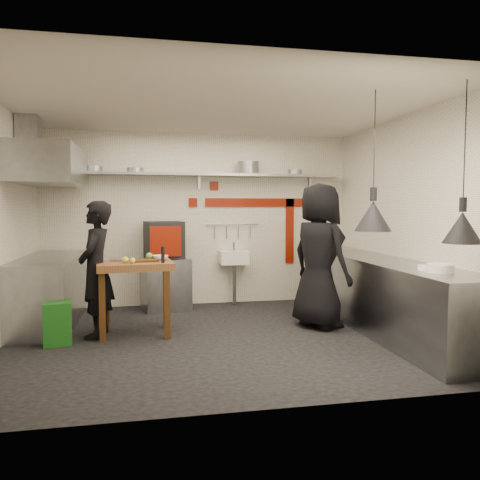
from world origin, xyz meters
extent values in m
plane|color=black|center=(0.00, 0.00, 0.00)|extent=(5.00, 5.00, 0.00)
plane|color=beige|center=(0.00, 0.00, 2.80)|extent=(5.00, 5.00, 0.00)
cube|color=white|center=(0.00, 2.10, 1.40)|extent=(5.00, 0.04, 2.80)
cube|color=white|center=(0.00, -2.10, 1.40)|extent=(5.00, 0.04, 2.80)
cube|color=white|center=(2.50, 0.00, 1.40)|extent=(0.04, 4.20, 2.80)
cube|color=maroon|center=(0.95, 2.08, 1.68)|extent=(1.70, 0.02, 0.14)
cube|color=maroon|center=(1.55, 2.08, 1.20)|extent=(0.14, 0.02, 1.10)
cube|color=maroon|center=(0.25, 2.08, 1.95)|extent=(0.14, 0.02, 0.14)
cube|color=maroon|center=(-0.10, 2.08, 1.68)|extent=(0.14, 0.02, 0.14)
cube|color=gray|center=(0.00, 1.92, 2.12)|extent=(4.60, 0.34, 0.04)
cube|color=gray|center=(-1.90, 2.07, 2.02)|extent=(0.04, 0.06, 0.24)
cube|color=gray|center=(0.00, 2.07, 2.02)|extent=(0.04, 0.06, 0.24)
cube|color=gray|center=(1.90, 2.07, 2.02)|extent=(0.04, 0.06, 0.24)
cylinder|color=gray|center=(-1.62, 1.92, 2.19)|extent=(0.33, 0.33, 0.09)
cylinder|color=gray|center=(-1.01, 1.92, 2.18)|extent=(0.35, 0.35, 0.07)
cylinder|color=gray|center=(0.79, 1.92, 2.24)|extent=(0.47, 0.47, 0.20)
cylinder|color=gray|center=(1.58, 1.92, 2.18)|extent=(0.28, 0.28, 0.08)
cube|color=gray|center=(-0.57, 1.78, 0.40)|extent=(0.79, 0.74, 0.80)
cube|color=black|center=(-0.58, 1.80, 1.09)|extent=(0.64, 0.61, 0.58)
cube|color=maroon|center=(-0.57, 1.47, 1.09)|extent=(0.47, 0.11, 0.46)
cube|color=black|center=(-0.58, 1.47, 1.09)|extent=(0.38, 0.08, 0.34)
cube|color=white|center=(0.55, 1.92, 0.78)|extent=(0.46, 0.34, 0.22)
cylinder|color=gray|center=(0.55, 1.92, 0.96)|extent=(0.03, 0.03, 0.14)
cylinder|color=gray|center=(0.55, 1.88, 0.34)|extent=(0.06, 0.06, 0.66)
cylinder|color=gray|center=(0.55, 2.06, 1.32)|extent=(0.90, 0.02, 0.02)
cube|color=gray|center=(2.15, 0.00, 0.45)|extent=(0.70, 3.80, 0.90)
cube|color=gray|center=(2.15, 0.00, 0.92)|extent=(0.76, 3.90, 0.03)
cylinder|color=white|center=(2.12, -1.30, 0.97)|extent=(0.31, 0.31, 0.09)
cylinder|color=white|center=(2.10, -1.11, 0.96)|extent=(0.21, 0.21, 0.05)
cube|color=gray|center=(-2.15, 1.05, 0.45)|extent=(0.70, 1.90, 0.90)
cube|color=gray|center=(-2.15, 1.05, 0.92)|extent=(0.76, 2.00, 0.03)
cube|color=gray|center=(-2.10, 1.05, 2.15)|extent=(0.78, 1.60, 0.50)
cube|color=gray|center=(-2.35, 1.05, 2.55)|extent=(0.28, 0.28, 0.50)
cube|color=#195E19|center=(-1.88, 0.11, 0.25)|extent=(0.36, 0.36, 0.50)
cube|color=#482B11|center=(-0.88, 0.37, 0.93)|extent=(0.37, 0.28, 0.02)
cylinder|color=black|center=(-0.65, 0.18, 1.02)|extent=(0.05, 0.05, 0.20)
sphere|color=yellow|center=(-1.10, 0.23, 0.96)|extent=(0.09, 0.09, 0.08)
sphere|color=yellow|center=(-1.01, 0.17, 0.96)|extent=(0.08, 0.08, 0.07)
sphere|color=#5C9440|center=(-0.82, 0.50, 0.97)|extent=(0.12, 0.12, 0.09)
cube|color=gray|center=(-1.20, 0.45, 0.94)|extent=(0.19, 0.15, 0.03)
imported|color=white|center=(-0.68, 0.48, 0.95)|extent=(0.22, 0.22, 0.06)
imported|color=black|center=(-1.46, 0.36, 0.84)|extent=(0.51, 0.68, 1.68)
imported|color=black|center=(1.41, 0.28, 0.96)|extent=(0.94, 1.10, 1.91)
camera|label=1|loc=(-0.82, -5.58, 1.60)|focal=35.00mm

